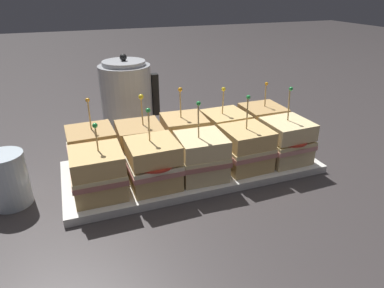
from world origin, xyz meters
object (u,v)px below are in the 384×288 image
at_px(sandwich_back_center, 184,136).
at_px(drinking_glass, 8,179).
at_px(sandwich_front_right, 246,148).
at_px(sandwich_back_left, 140,144).
at_px(sandwich_front_far_right, 286,141).
at_px(sandwich_back_far_left, 92,150).
at_px(sandwich_front_center, 202,156).
at_px(sandwich_back_right, 225,131).
at_px(kettle_steel, 127,99).
at_px(sandwich_front_far_left, 98,173).
at_px(serving_platter, 192,167).
at_px(sandwich_front_left, 153,164).
at_px(sandwich_back_far_right, 262,124).

bearing_deg(sandwich_back_center, drinking_glass, -172.17).
distance_m(sandwich_front_right, sandwich_back_left, 0.25).
xyz_separation_m(sandwich_front_far_right, sandwich_back_far_left, (-0.45, 0.11, -0.00)).
xyz_separation_m(sandwich_front_center, sandwich_front_far_right, (0.22, 0.00, 0.00)).
xyz_separation_m(sandwich_front_far_right, sandwich_back_right, (-0.11, 0.11, -0.00)).
bearing_deg(sandwich_front_center, sandwich_front_right, 1.52).
distance_m(sandwich_back_right, kettle_steel, 0.31).
height_order(sandwich_front_far_left, sandwich_back_right, sandwich_back_right).
bearing_deg(serving_platter, sandwich_back_right, 26.90).
distance_m(sandwich_front_left, sandwich_back_right, 0.25).
relative_size(sandwich_back_far_left, sandwich_back_right, 1.05).
height_order(sandwich_front_right, sandwich_back_right, sandwich_front_right).
bearing_deg(drinking_glass, sandwich_front_center, -8.48).
distance_m(sandwich_front_right, drinking_glass, 0.52).
bearing_deg(sandwich_back_far_left, sandwich_front_center, -26.44).
bearing_deg(sandwich_front_far_left, sandwich_back_center, 26.34).
relative_size(sandwich_front_right, sandwich_back_far_right, 1.06).
bearing_deg(kettle_steel, sandwich_back_center, -66.33).
bearing_deg(sandwich_front_left, sandwich_front_right, 0.85).
distance_m(sandwich_front_left, kettle_steel, 0.34).
bearing_deg(sandwich_front_left, sandwich_front_far_left, 178.07).
xyz_separation_m(sandwich_back_right, drinking_glass, (-0.51, -0.06, -0.01)).
relative_size(sandwich_front_center, drinking_glass, 1.57).
bearing_deg(sandwich_front_right, sandwich_back_right, 90.18).
xyz_separation_m(sandwich_back_far_left, sandwich_back_right, (0.34, 0.00, -0.00)).
distance_m(sandwich_front_left, sandwich_back_left, 0.11).
relative_size(sandwich_front_far_left, drinking_glass, 1.38).
distance_m(sandwich_front_far_left, kettle_steel, 0.36).
relative_size(sandwich_back_far_left, kettle_steel, 0.73).
xyz_separation_m(serving_platter, sandwich_back_far_left, (-0.23, 0.06, 0.06)).
xyz_separation_m(sandwich_front_far_right, sandwich_back_left, (-0.34, 0.11, -0.00)).
distance_m(sandwich_front_left, sandwich_front_far_right, 0.33).
relative_size(sandwich_back_far_right, kettle_steel, 0.69).
bearing_deg(sandwich_back_far_right, sandwich_front_center, -152.58).
height_order(sandwich_front_far_right, sandwich_back_left, sandwich_front_far_right).
height_order(serving_platter, drinking_glass, drinking_glass).
distance_m(sandwich_back_left, sandwich_back_far_right, 0.34).
bearing_deg(sandwich_back_right, sandwich_front_center, -134.05).
distance_m(serving_platter, sandwich_back_far_left, 0.24).
distance_m(sandwich_front_left, sandwich_back_far_left, 0.16).
bearing_deg(drinking_glass, serving_platter, -0.25).
relative_size(sandwich_front_center, kettle_steel, 0.74).
bearing_deg(sandwich_front_left, sandwich_front_far_right, 0.25).
relative_size(sandwich_front_far_left, sandwich_back_left, 0.91).
xyz_separation_m(sandwich_front_center, sandwich_back_far_left, (-0.23, 0.11, 0.00)).
height_order(sandwich_front_far_left, kettle_steel, kettle_steel).
bearing_deg(sandwich_front_left, sandwich_back_center, 46.41).
xyz_separation_m(sandwich_back_right, sandwich_back_far_right, (0.11, 0.00, 0.00)).
xyz_separation_m(sandwich_front_left, sandwich_back_far_right, (0.34, 0.12, -0.00)).
bearing_deg(sandwich_back_center, kettle_steel, 113.67).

